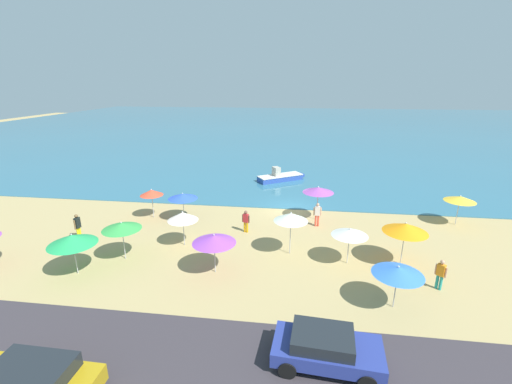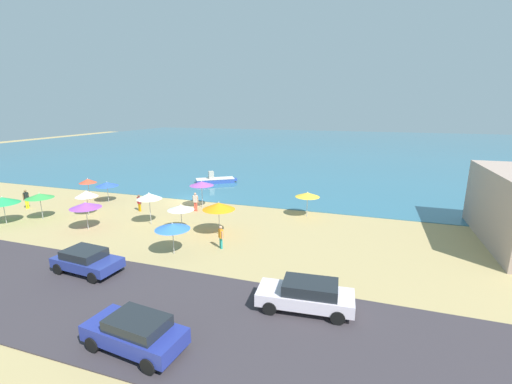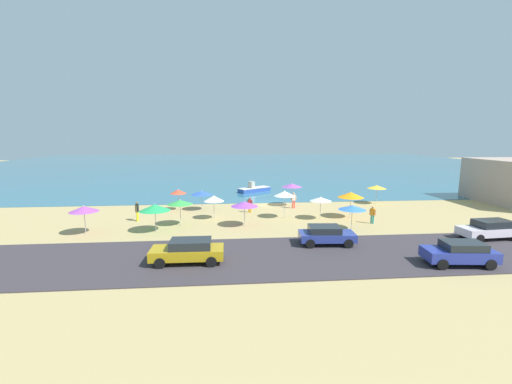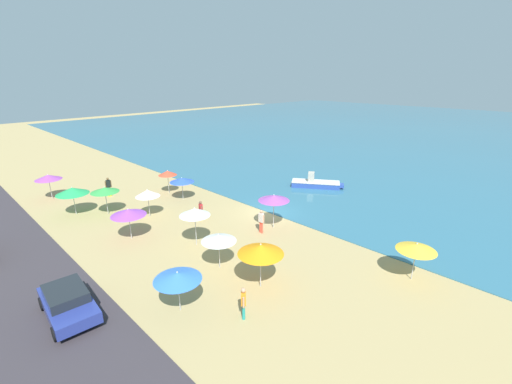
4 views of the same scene
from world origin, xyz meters
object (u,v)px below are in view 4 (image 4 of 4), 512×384
(parked_car_1, at_px, (68,302))
(beach_umbrella_1, at_px, (274,198))
(beach_umbrella_9, at_px, (147,193))
(bather_2, at_px, (244,301))
(beach_umbrella_4, at_px, (182,180))
(beach_umbrella_6, at_px, (417,247))
(beach_umbrella_10, at_px, (168,173))
(beach_umbrella_3, at_px, (105,190))
(beach_umbrella_7, at_px, (261,249))
(beach_umbrella_11, at_px, (48,177))
(beach_umbrella_12, at_px, (128,212))
(bather_0, at_px, (261,220))
(beach_umbrella_2, at_px, (72,191))
(skiff_nearshore, at_px, (316,183))
(bather_1, at_px, (201,210))
(beach_umbrella_0, at_px, (178,276))
(beach_umbrella_8, at_px, (219,238))
(bather_3, at_px, (108,186))
(beach_umbrella_5, at_px, (195,212))

(parked_car_1, bearing_deg, beach_umbrella_1, 89.05)
(beach_umbrella_9, relative_size, bather_2, 1.41)
(beach_umbrella_4, height_order, bather_2, beach_umbrella_4)
(beach_umbrella_6, relative_size, parked_car_1, 0.55)
(beach_umbrella_6, xyz_separation_m, parked_car_1, (-10.20, -14.39, -1.19))
(beach_umbrella_1, distance_m, beach_umbrella_10, 12.38)
(beach_umbrella_3, bearing_deg, beach_umbrella_9, 36.98)
(beach_umbrella_4, distance_m, beach_umbrella_7, 15.17)
(beach_umbrella_10, relative_size, beach_umbrella_11, 0.98)
(beach_umbrella_10, distance_m, beach_umbrella_12, 9.62)
(beach_umbrella_3, bearing_deg, beach_umbrella_6, 20.27)
(beach_umbrella_9, xyz_separation_m, bather_0, (8.44, 4.10, -0.97))
(beach_umbrella_9, relative_size, beach_umbrella_12, 0.98)
(beach_umbrella_2, xyz_separation_m, beach_umbrella_10, (0.79, 8.16, -0.01))
(bather_0, height_order, bather_2, bather_0)
(beach_umbrella_12, bearing_deg, beach_umbrella_10, 132.93)
(beach_umbrella_2, bearing_deg, skiff_nearshore, 63.46)
(beach_umbrella_1, xyz_separation_m, beach_umbrella_7, (4.49, -6.03, -0.11))
(beach_umbrella_6, distance_m, bather_1, 15.28)
(beach_umbrella_12, height_order, bather_2, beach_umbrella_12)
(beach_umbrella_7, xyz_separation_m, skiff_nearshore, (-7.87, 16.14, -1.81))
(beach_umbrella_10, distance_m, beach_umbrella_11, 10.44)
(beach_umbrella_4, xyz_separation_m, beach_umbrella_7, (14.39, -4.77, 0.39))
(beach_umbrella_3, height_order, parked_car_1, beach_umbrella_3)
(beach_umbrella_7, distance_m, bather_1, 10.00)
(bather_1, bearing_deg, skiff_nearshore, 83.27)
(beach_umbrella_0, distance_m, beach_umbrella_8, 4.13)
(beach_umbrella_1, xyz_separation_m, skiff_nearshore, (-3.38, 10.10, -1.92))
(beach_umbrella_6, xyz_separation_m, beach_umbrella_9, (-18.45, -5.72, -0.02))
(beach_umbrella_10, relative_size, parked_car_1, 0.57)
(beach_umbrella_7, distance_m, bather_0, 6.70)
(beach_umbrella_11, bearing_deg, beach_umbrella_9, 22.71)
(bather_2, xyz_separation_m, bather_3, (-21.18, 2.81, 0.12))
(beach_umbrella_0, relative_size, beach_umbrella_6, 1.02)
(bather_2, bearing_deg, beach_umbrella_4, 155.39)
(parked_car_1, relative_size, skiff_nearshore, 0.82)
(beach_umbrella_8, bearing_deg, beach_umbrella_1, 103.13)
(beach_umbrella_5, height_order, beach_umbrella_6, beach_umbrella_5)
(beach_umbrella_4, bearing_deg, beach_umbrella_8, -24.13)
(beach_umbrella_6, relative_size, bather_1, 1.42)
(bather_0, bearing_deg, beach_umbrella_0, -70.54)
(beach_umbrella_12, bearing_deg, beach_umbrella_6, 28.70)
(beach_umbrella_2, bearing_deg, bather_3, 122.24)
(beach_umbrella_4, xyz_separation_m, beach_umbrella_8, (11.38, -5.10, 0.08))
(beach_umbrella_3, relative_size, bather_3, 1.29)
(beach_umbrella_9, distance_m, beach_umbrella_10, 5.65)
(beach_umbrella_8, xyz_separation_m, beach_umbrella_10, (-13.80, 5.14, 0.09))
(beach_umbrella_1, xyz_separation_m, beach_umbrella_6, (9.97, 0.35, -0.37))
(beach_umbrella_4, relative_size, beach_umbrella_10, 0.95)
(beach_umbrella_3, relative_size, beach_umbrella_7, 0.92)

